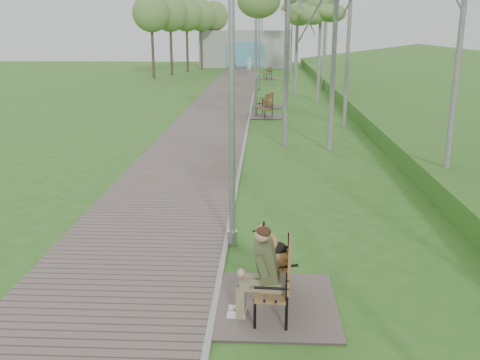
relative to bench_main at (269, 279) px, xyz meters
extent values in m
plane|color=#34661F|center=(-0.87, 3.45, -0.49)|extent=(120.00, 120.00, 0.00)
cube|color=#71625B|center=(-2.62, 24.95, -0.47)|extent=(3.50, 67.00, 0.04)
cube|color=#999993|center=(-0.87, 24.95, -0.46)|extent=(0.10, 67.00, 0.05)
cube|color=#4A8330|center=(11.13, 23.45, -0.49)|extent=(14.00, 70.00, 1.60)
cube|color=#9E9E99|center=(-2.37, 54.45, 1.51)|extent=(10.00, 5.00, 4.00)
cube|color=#56A1C1|center=(-2.37, 51.85, 1.01)|extent=(4.00, 0.20, 2.60)
cube|color=#71625B|center=(0.10, 0.05, -0.47)|extent=(1.97, 2.19, 0.04)
cube|color=brown|center=(0.05, 0.05, 0.01)|extent=(0.59, 1.67, 0.04)
cube|color=brown|center=(0.31, 0.04, 0.30)|extent=(0.14, 1.65, 0.36)
cube|color=#71625B|center=(-0.12, 18.91, -0.47)|extent=(1.65, 1.83, 0.04)
cube|color=brown|center=(-0.17, 18.91, -0.07)|extent=(0.90, 1.43, 0.04)
cube|color=brown|center=(0.03, 18.99, 0.17)|extent=(0.55, 1.29, 0.30)
cube|color=#71625B|center=(0.00, 22.45, -0.47)|extent=(1.59, 1.76, 0.04)
cube|color=brown|center=(-0.05, 22.45, -0.09)|extent=(0.81, 1.38, 0.04)
cube|color=brown|center=(0.15, 22.38, 0.15)|extent=(0.47, 1.26, 0.29)
cube|color=#71625B|center=(0.15, 39.48, -0.47)|extent=(1.94, 2.15, 0.04)
cube|color=brown|center=(0.10, 39.48, 0.00)|extent=(0.72, 1.67, 0.04)
cube|color=brown|center=(0.35, 39.52, 0.29)|extent=(0.28, 1.60, 0.35)
cylinder|color=#94969B|center=(-0.74, 2.52, -0.33)|extent=(0.21, 0.21, 0.31)
cylinder|color=#94969B|center=(-0.74, 2.52, 2.10)|extent=(0.12, 0.12, 5.18)
cylinder|color=#94969B|center=(-0.59, 19.22, -0.32)|extent=(0.22, 0.22, 0.33)
cylinder|color=#94969B|center=(-0.59, 19.22, 2.29)|extent=(0.13, 0.13, 5.56)
cylinder|color=#94969B|center=(-0.57, 30.89, -0.34)|extent=(0.20, 0.20, 0.30)
cylinder|color=#94969B|center=(-0.57, 30.89, 2.01)|extent=(0.12, 0.12, 4.99)
cylinder|color=#94969B|center=(-0.57, 30.89, 4.55)|extent=(0.18, 0.18, 0.25)
cylinder|color=#94969B|center=(-0.55, 54.18, -0.33)|extent=(0.21, 0.21, 0.32)
cylinder|color=#94969B|center=(-0.55, 54.18, 2.15)|extent=(0.13, 0.13, 5.27)
cylinder|color=#94969B|center=(-0.55, 54.18, 4.83)|extent=(0.19, 0.19, 0.26)
imported|color=silver|center=(-1.67, 44.31, 0.27)|extent=(0.64, 0.53, 1.51)
imported|color=gray|center=(-3.51, 50.09, 0.28)|extent=(0.83, 0.69, 1.54)
cylinder|color=silver|center=(0.65, 12.00, 3.28)|extent=(0.18, 0.18, 7.52)
cylinder|color=silver|center=(4.62, 5.95, 3.68)|extent=(0.18, 0.18, 8.34)
cylinder|color=silver|center=(2.26, 11.43, 3.66)|extent=(0.17, 0.17, 8.30)
cylinder|color=silver|center=(3.43, 16.10, 4.36)|extent=(0.19, 0.19, 9.70)
cylinder|color=silver|center=(3.05, 24.81, 3.22)|extent=(0.19, 0.19, 7.41)
cylinder|color=silver|center=(4.00, 31.34, 4.25)|extent=(0.16, 0.16, 9.47)
cylinder|color=silver|center=(1.87, 27.63, 3.71)|extent=(0.19, 0.19, 8.40)
cylinder|color=silver|center=(4.69, 36.74, 4.07)|extent=(0.18, 0.18, 9.10)
cylinder|color=silver|center=(2.36, 45.39, 3.92)|extent=(0.17, 0.17, 8.82)
cylinder|color=silver|center=(2.73, 53.60, 3.96)|extent=(0.16, 0.16, 8.90)
camera|label=1|loc=(-0.10, -7.68, 3.83)|focal=40.00mm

